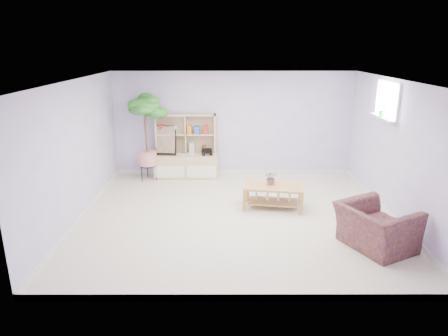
{
  "coord_description": "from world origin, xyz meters",
  "views": [
    {
      "loc": [
        -0.23,
        -6.61,
        2.95
      ],
      "look_at": [
        -0.22,
        0.11,
        0.88
      ],
      "focal_mm": 32.0,
      "sensor_mm": 36.0,
      "label": 1
    }
  ],
  "objects_px": {
    "storage_unit": "(186,147)",
    "floor_tree": "(147,138)",
    "armchair": "(376,224)",
    "coffee_table": "(273,196)"
  },
  "relations": [
    {
      "from": "storage_unit",
      "to": "floor_tree",
      "type": "distance_m",
      "value": 0.9
    },
    {
      "from": "floor_tree",
      "to": "coffee_table",
      "type": "bearing_deg",
      "value": -31.88
    },
    {
      "from": "floor_tree",
      "to": "armchair",
      "type": "distance_m",
      "value": 5.16
    },
    {
      "from": "coffee_table",
      "to": "storage_unit",
      "type": "bearing_deg",
      "value": 143.24
    },
    {
      "from": "coffee_table",
      "to": "armchair",
      "type": "bearing_deg",
      "value": -40.02
    },
    {
      "from": "armchair",
      "to": "floor_tree",
      "type": "bearing_deg",
      "value": 24.29
    },
    {
      "from": "storage_unit",
      "to": "floor_tree",
      "type": "relative_size",
      "value": 0.75
    },
    {
      "from": "coffee_table",
      "to": "armchair",
      "type": "xyz_separation_m",
      "value": [
        1.36,
        -1.56,
        0.16
      ]
    },
    {
      "from": "coffee_table",
      "to": "floor_tree",
      "type": "height_order",
      "value": "floor_tree"
    },
    {
      "from": "storage_unit",
      "to": "floor_tree",
      "type": "xyz_separation_m",
      "value": [
        -0.85,
        -0.19,
        0.24
      ]
    }
  ]
}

